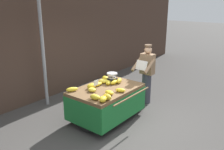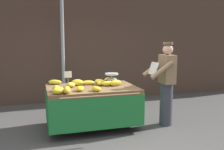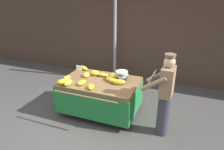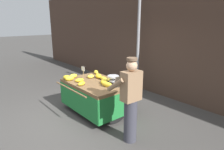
% 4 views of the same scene
% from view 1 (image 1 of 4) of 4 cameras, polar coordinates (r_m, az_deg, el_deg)
% --- Properties ---
extents(ground_plane, '(60.00, 60.00, 0.00)m').
position_cam_1_polar(ground_plane, '(5.87, 3.81, -12.00)').
color(ground_plane, '#423F3D').
extents(back_wall, '(16.00, 0.24, 3.53)m').
position_cam_1_polar(back_wall, '(7.38, -16.21, 8.07)').
color(back_wall, '#473328').
rests_on(back_wall, ground).
extents(street_pole, '(0.09, 0.09, 3.06)m').
position_cam_1_polar(street_pole, '(6.78, -16.13, 5.28)').
color(street_pole, gray).
rests_on(street_pole, ground).
extents(banana_cart, '(1.77, 1.37, 0.84)m').
position_cam_1_polar(banana_cart, '(5.91, -1.33, -5.04)').
color(banana_cart, brown).
rests_on(banana_cart, ground).
extents(weighing_scale, '(0.28, 0.28, 0.24)m').
position_cam_1_polar(weighing_scale, '(6.24, 0.02, -0.53)').
color(weighing_scale, black).
rests_on(weighing_scale, banana_cart).
extents(price_sign, '(0.14, 0.01, 0.34)m').
position_cam_1_polar(price_sign, '(5.35, -3.87, -2.20)').
color(price_sign, '#997A51').
rests_on(price_sign, banana_cart).
extents(banana_bunch_0, '(0.29, 0.20, 0.12)m').
position_cam_1_polar(banana_bunch_0, '(6.15, 1.74, -1.36)').
color(banana_bunch_0, gold).
rests_on(banana_bunch_0, banana_cart).
extents(banana_bunch_1, '(0.27, 0.15, 0.09)m').
position_cam_1_polar(banana_bunch_1, '(5.95, -3.43, -2.20)').
color(banana_bunch_1, gold).
rests_on(banana_bunch_1, banana_cart).
extents(banana_bunch_2, '(0.27, 0.29, 0.10)m').
position_cam_1_polar(banana_bunch_2, '(6.14, -2.02, -1.48)').
color(banana_bunch_2, yellow).
rests_on(banana_bunch_2, banana_cart).
extents(banana_bunch_3, '(0.20, 0.26, 0.09)m').
position_cam_1_polar(banana_bunch_3, '(5.56, 2.02, -3.64)').
color(banana_bunch_3, gold).
rests_on(banana_bunch_3, banana_cart).
extents(banana_bunch_4, '(0.16, 0.25, 0.13)m').
position_cam_1_polar(banana_bunch_4, '(5.14, -1.13, -5.22)').
color(banana_bunch_4, gold).
rests_on(banana_bunch_4, banana_cart).
extents(banana_bunch_5, '(0.16, 0.26, 0.12)m').
position_cam_1_polar(banana_bunch_5, '(5.15, -4.05, -5.28)').
color(banana_bunch_5, yellow).
rests_on(banana_bunch_5, banana_cart).
extents(banana_bunch_6, '(0.28, 0.23, 0.12)m').
position_cam_1_polar(banana_bunch_6, '(5.04, -2.15, -5.75)').
color(banana_bunch_6, gold).
rests_on(banana_bunch_6, banana_cart).
extents(banana_bunch_7, '(0.27, 0.21, 0.13)m').
position_cam_1_polar(banana_bunch_7, '(5.79, -4.87, -2.62)').
color(banana_bunch_7, gold).
rests_on(banana_bunch_7, banana_cart).
extents(banana_bunch_8, '(0.26, 0.27, 0.11)m').
position_cam_1_polar(banana_bunch_8, '(6.38, -1.64, -0.73)').
color(banana_bunch_8, gold).
rests_on(banana_bunch_8, banana_cart).
extents(banana_bunch_9, '(0.24, 0.24, 0.10)m').
position_cam_1_polar(banana_bunch_9, '(6.04, -0.96, -1.83)').
color(banana_bunch_9, yellow).
rests_on(banana_bunch_9, banana_cart).
extents(banana_bunch_10, '(0.18, 0.25, 0.09)m').
position_cam_1_polar(banana_bunch_10, '(5.41, -0.66, -4.20)').
color(banana_bunch_10, gold).
rests_on(banana_bunch_10, banana_cart).
extents(banana_bunch_11, '(0.26, 0.13, 0.10)m').
position_cam_1_polar(banana_bunch_11, '(6.06, 0.54, -1.73)').
color(banana_bunch_11, gold).
rests_on(banana_bunch_11, banana_cart).
extents(banana_bunch_12, '(0.21, 0.24, 0.09)m').
position_cam_1_polar(banana_bunch_12, '(5.59, -4.79, -3.52)').
color(banana_bunch_12, yellow).
rests_on(banana_bunch_12, banana_cart).
extents(banana_bunch_13, '(0.31, 0.23, 0.10)m').
position_cam_1_polar(banana_bunch_13, '(5.67, -9.54, -3.39)').
color(banana_bunch_13, yellow).
rests_on(banana_bunch_13, banana_cart).
extents(vendor_person, '(0.59, 0.53, 1.71)m').
position_cam_1_polar(vendor_person, '(6.85, 8.28, 0.23)').
color(vendor_person, '#383842').
rests_on(vendor_person, ground).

